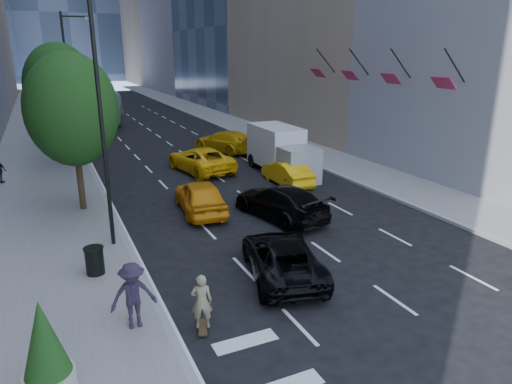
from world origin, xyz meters
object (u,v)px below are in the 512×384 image
planter_shrub (46,358)px  black_sedan_lincoln (282,257)px  city_bus (88,116)px  box_truck (281,151)px  black_sedan_mercedes (280,202)px  skateboarder (202,305)px  trash_can (95,261)px

planter_shrub → black_sedan_lincoln: bearing=25.0°
city_bus → box_truck: (9.80, -18.81, -0.38)m
black_sedan_mercedes → planter_shrub: bearing=28.5°
black_sedan_lincoln → planter_shrub: 8.35m
skateboarder → planter_shrub: bearing=38.9°
black_sedan_lincoln → trash_can: black_sedan_lincoln is taller
black_sedan_lincoln → trash_can: (-5.98, 2.59, -0.07)m
skateboarder → trash_can: bearing=-44.9°
skateboarder → planter_shrub: (-3.93, -1.52, 0.57)m
black_sedan_mercedes → skateboarder: bearing=37.0°
planter_shrub → skateboarder: bearing=21.1°
skateboarder → black_sedan_lincoln: size_ratio=0.33×
black_sedan_mercedes → trash_can: black_sedan_mercedes is taller
black_sedan_lincoln → box_truck: box_truck is taller
city_bus → black_sedan_mercedes: bearing=-55.0°
box_truck → trash_can: box_truck is taller
box_truck → trash_can: (-12.45, -9.69, -0.89)m
trash_can → box_truck: bearing=37.9°
skateboarder → trash_can: 5.17m
black_sedan_lincoln → skateboarder: bearing=43.4°
black_sedan_mercedes → box_truck: box_truck is taller
black_sedan_mercedes → black_sedan_lincoln: bearing=50.9°
box_truck → city_bus: bearing=118.2°
skateboarder → box_truck: 17.49m
planter_shrub → city_bus: bearing=83.1°
black_sedan_lincoln → box_truck: bearing=-103.3°
black_sedan_mercedes → city_bus: bearing=-88.9°
city_bus → trash_can: size_ratio=14.44×
black_sedan_lincoln → black_sedan_mercedes: size_ratio=0.93×
city_bus → box_truck: bearing=-40.6°
box_truck → trash_can: 15.80m
trash_can → skateboarder: bearing=-62.7°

